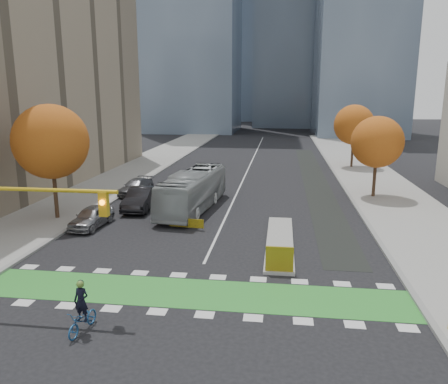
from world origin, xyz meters
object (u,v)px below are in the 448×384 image
(hazard_board, at_px, (279,259))
(parked_car_a, at_px, (92,217))
(parked_car_b, at_px, (140,199))
(tree_east_near, at_px, (377,142))
(tree_east_far, at_px, (354,125))
(parked_car_c, at_px, (136,187))
(bus, at_px, (193,190))
(cyclist, at_px, (82,315))
(tree_west, at_px, (51,142))

(hazard_board, xyz_separation_m, parked_car_a, (-12.74, 6.38, -0.08))
(parked_car_b, bearing_deg, parked_car_a, -112.50)
(tree_east_near, distance_m, tree_east_far, 16.01)
(parked_car_c, bearing_deg, tree_east_near, 11.22)
(hazard_board, distance_m, bus, 13.74)
(parked_car_a, bearing_deg, hazard_board, -22.36)
(parked_car_b, bearing_deg, cyclist, -81.30)
(bus, bearing_deg, hazard_board, -53.98)
(tree_east_near, height_order, bus, tree_east_near)
(bus, bearing_deg, tree_east_far, 61.32)
(parked_car_c, bearing_deg, bus, -28.41)
(tree_east_far, bearing_deg, cyclist, -111.49)
(cyclist, height_order, bus, bus)
(bus, xyz_separation_m, parked_car_c, (-6.19, 4.46, -0.85))
(parked_car_a, xyz_separation_m, parked_car_b, (1.81, 5.00, 0.13))
(tree_west, height_order, parked_car_b, tree_west)
(cyclist, bearing_deg, hazard_board, 49.34)
(hazard_board, distance_m, parked_car_b, 15.78)
(tree_west, height_order, bus, tree_west)
(parked_car_b, bearing_deg, tree_west, -147.40)
(tree_west, relative_size, bus, 0.75)
(tree_west, xyz_separation_m, tree_east_far, (24.50, 26.00, -0.38))
(tree_west, bearing_deg, bus, 24.12)
(tree_east_near, bearing_deg, cyclist, -122.31)
(tree_east_far, distance_m, bus, 26.96)
(tree_west, xyz_separation_m, tree_east_near, (24.00, 10.00, -0.75))
(tree_east_near, bearing_deg, bus, -158.33)
(cyclist, relative_size, bus, 0.19)
(tree_east_far, bearing_deg, tree_east_near, -91.79)
(tree_east_far, xyz_separation_m, parked_car_a, (-21.24, -27.42, -4.52))
(hazard_board, bearing_deg, parked_car_c, 128.44)
(tree_east_far, bearing_deg, parked_car_a, -127.76)
(parked_car_b, bearing_deg, tree_east_far, 46.48)
(bus, distance_m, parked_car_c, 7.68)
(parked_car_b, xyz_separation_m, parked_car_c, (-2.07, 5.00, -0.18))
(cyclist, relative_size, parked_car_a, 0.50)
(tree_east_near, xyz_separation_m, bus, (-14.81, -5.88, -3.34))
(tree_east_far, height_order, parked_car_c, tree_east_far)
(cyclist, relative_size, parked_car_b, 0.40)
(tree_west, height_order, parked_car_c, tree_west)
(tree_east_far, bearing_deg, hazard_board, -104.12)
(parked_car_a, height_order, parked_car_b, parked_car_b)
(tree_west, relative_size, tree_east_near, 1.16)
(tree_east_far, relative_size, parked_car_c, 1.64)
(hazard_board, distance_m, cyclist, 9.81)
(tree_west, relative_size, parked_car_c, 1.76)
(tree_east_far, xyz_separation_m, cyclist, (-15.86, -40.28, -4.54))
(hazard_board, distance_m, parked_car_c, 20.91)
(tree_west, xyz_separation_m, bus, (9.19, 4.12, -4.09))
(parked_car_c, bearing_deg, hazard_board, -44.21)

